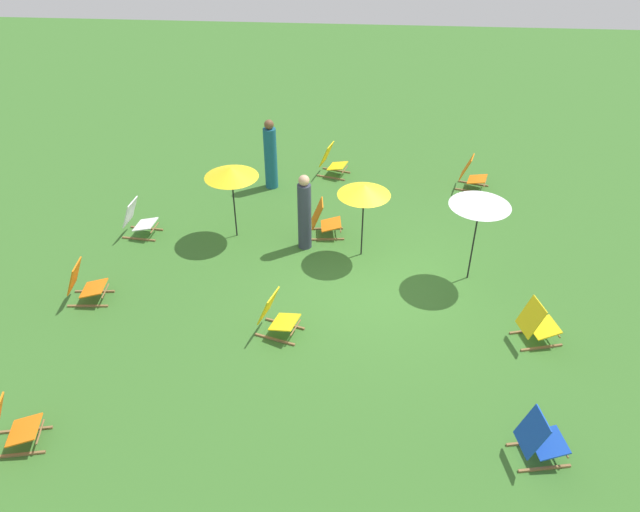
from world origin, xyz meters
TOP-DOWN VIEW (x-y plane):
  - ground_plane at (0.00, 0.00)m, footprint 40.00×40.00m
  - deckchair_0 at (-3.99, -2.17)m, footprint 0.62×0.84m
  - deckchair_1 at (-4.37, 5.23)m, footprint 0.62×0.84m
  - deckchair_2 at (-1.69, 1.83)m, footprint 0.67×0.86m
  - deckchair_3 at (1.24, 5.29)m, footprint 0.54×0.80m
  - deckchair_4 at (1.55, 1.24)m, footprint 0.56×0.81m
  - deckchair_5 at (-1.08, 5.53)m, footprint 0.54×0.80m
  - deckchair_6 at (4.46, 1.26)m, footprint 0.67×0.86m
  - deckchair_7 at (-1.55, -2.65)m, footprint 0.66×0.86m
  - deckchair_8 at (4.01, -2.24)m, footprint 0.67×0.86m
  - umbrella_0 at (0.21, -1.73)m, footprint 1.14×1.14m
  - umbrella_1 at (1.37, 3.15)m, footprint 1.13×1.13m
  - umbrella_2 at (0.85, 0.40)m, footprint 1.06×1.06m
  - person_0 at (1.05, 1.61)m, footprint 0.40×0.40m
  - person_1 at (3.67, 2.71)m, footprint 0.44×0.44m

SIDE VIEW (x-z plane):
  - ground_plane at x=0.00m, z-range 0.00..0.00m
  - deckchair_0 at x=-3.99m, z-range -0.05..0.79m
  - deckchair_1 at x=-4.37m, z-range -0.05..0.79m
  - deckchair_2 at x=-1.69m, z-range -0.05..0.79m
  - deckchair_3 at x=1.24m, z-range -0.05..0.79m
  - deckchair_4 at x=1.55m, z-range -0.05..0.79m
  - deckchair_5 at x=-1.08m, z-range -0.05..0.79m
  - deckchair_6 at x=4.46m, z-range -0.05..0.79m
  - deckchair_7 at x=-1.55m, z-range -0.05..0.79m
  - deckchair_8 at x=4.01m, z-range -0.05..0.79m
  - person_0 at x=1.05m, z-range -0.03..1.67m
  - person_1 at x=3.67m, z-range -0.04..1.72m
  - umbrella_2 at x=0.85m, z-range 0.71..2.36m
  - umbrella_1 at x=1.37m, z-range 0.72..2.38m
  - umbrella_0 at x=0.21m, z-range 0.82..2.73m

